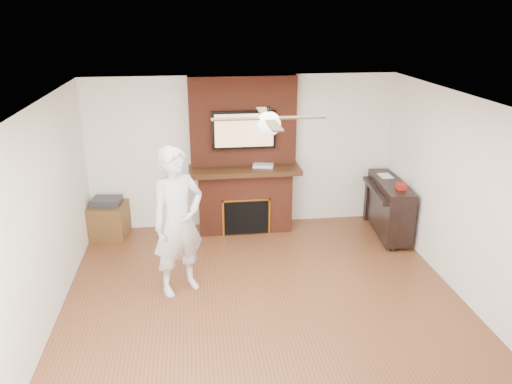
{
  "coord_description": "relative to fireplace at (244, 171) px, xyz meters",
  "views": [
    {
      "loc": [
        -0.8,
        -5.12,
        3.45
      ],
      "look_at": [
        -0.02,
        0.9,
        1.23
      ],
      "focal_mm": 35.0,
      "sensor_mm": 36.0,
      "label": 1
    }
  ],
  "objects": [
    {
      "name": "candle_cream",
      "position": [
        0.15,
        -0.25,
        -0.94
      ],
      "size": [
        0.08,
        0.08,
        0.1
      ],
      "primitive_type": "cylinder",
      "color": "#C0AD99",
      "rests_on": "ground"
    },
    {
      "name": "person",
      "position": [
        -1.03,
        -1.88,
        -0.03
      ],
      "size": [
        0.85,
        0.76,
        1.93
      ],
      "primitive_type": "imported",
      "rotation": [
        0.0,
        0.0,
        0.53
      ],
      "color": "silver",
      "rests_on": "ground"
    },
    {
      "name": "room_shell",
      "position": [
        0.0,
        -2.55,
        0.25
      ],
      "size": [
        5.36,
        5.86,
        2.86
      ],
      "color": "brown",
      "rests_on": "ground"
    },
    {
      "name": "cable_box",
      "position": [
        0.3,
        -0.1,
        0.11
      ],
      "size": [
        0.36,
        0.26,
        0.05
      ],
      "primitive_type": "cube",
      "rotation": [
        0.0,
        0.0,
        -0.24
      ],
      "color": "silver",
      "rests_on": "fireplace"
    },
    {
      "name": "candle_green",
      "position": [
        -0.04,
        -0.17,
        -0.95
      ],
      "size": [
        0.07,
        0.07,
        0.1
      ],
      "primitive_type": "cylinder",
      "color": "#4B9039",
      "rests_on": "ground"
    },
    {
      "name": "candle_blue",
      "position": [
        0.14,
        -0.22,
        -0.95
      ],
      "size": [
        0.06,
        0.06,
        0.09
      ],
      "primitive_type": "cylinder",
      "color": "teal",
      "rests_on": "ground"
    },
    {
      "name": "candle_orange",
      "position": [
        -0.08,
        -0.19,
        -0.93
      ],
      "size": [
        0.07,
        0.07,
        0.12
      ],
      "primitive_type": "cylinder",
      "color": "#F6541C",
      "rests_on": "ground"
    },
    {
      "name": "side_table",
      "position": [
        -2.2,
        -0.07,
        -0.7
      ],
      "size": [
        0.63,
        0.63,
        0.65
      ],
      "rotation": [
        0.0,
        0.0,
        -0.13
      ],
      "color": "#523617",
      "rests_on": "ground"
    },
    {
      "name": "tv",
      "position": [
        0.0,
        -0.05,
        0.68
      ],
      "size": [
        1.0,
        0.08,
        0.6
      ],
      "color": "black",
      "rests_on": "fireplace"
    },
    {
      "name": "piano",
      "position": [
        2.28,
        -0.55,
        -0.51
      ],
      "size": [
        0.64,
        1.4,
        0.99
      ],
      "rotation": [
        0.0,
        0.0,
        -0.1
      ],
      "color": "black",
      "rests_on": "ground"
    },
    {
      "name": "fireplace",
      "position": [
        0.0,
        0.0,
        0.0
      ],
      "size": [
        1.78,
        0.64,
        2.5
      ],
      "color": "maroon",
      "rests_on": "ground"
    },
    {
      "name": "ceiling_fan",
      "position": [
        -0.0,
        -2.55,
        1.34
      ],
      "size": [
        1.21,
        1.21,
        0.31
      ],
      "color": "black",
      "rests_on": "room_shell"
    }
  ]
}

